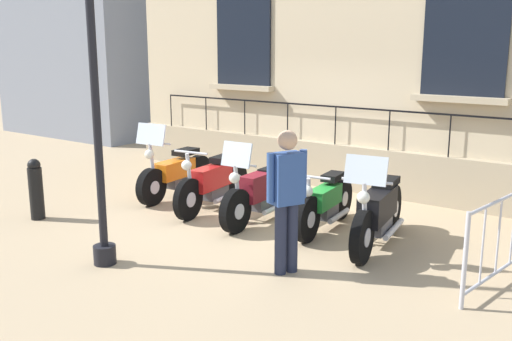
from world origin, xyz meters
name	(u,v)px	position (x,y,z in m)	size (l,w,h in m)	color
ground_plane	(267,216)	(0.00, 0.00, 0.00)	(60.00, 60.00, 0.00)	tan
building_facade	(349,13)	(-2.60, 0.00, 3.25)	(0.82, 10.13, 6.75)	#C6B28E
motorcycle_orange	(176,173)	(0.01, -2.01, 0.43)	(2.01, 0.71, 1.40)	black
motorcycle_red	(213,183)	(0.22, -0.95, 0.44)	(2.10, 0.61, 1.08)	black
motorcycle_maroon	(261,193)	(0.28, 0.07, 0.44)	(2.08, 0.59, 1.33)	black
motorcycle_green	(325,203)	(0.07, 1.09, 0.40)	(1.92, 0.57, 0.93)	black
motorcycle_black	(378,213)	(0.28, 2.02, 0.47)	(2.12, 0.64, 1.37)	black
lamppost	(92,40)	(2.89, -0.47, 2.74)	(0.31, 0.31, 5.08)	black
crowd_barrier	(506,234)	(0.51, 3.68, 0.56)	(2.09, 0.36, 1.05)	#B7B7BF
bollard	(36,189)	(2.27, -2.83, 0.49)	(0.22, 0.22, 0.96)	black
pedestrian_standing	(287,193)	(1.78, 1.52, 0.98)	(0.49, 0.36, 1.73)	#23283D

